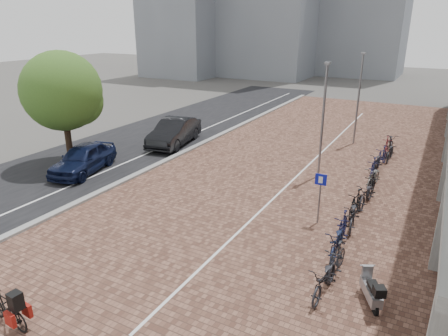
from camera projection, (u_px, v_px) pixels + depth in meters
ground at (139, 257)px, 13.69m from camera, size 140.00×140.00×0.00m
plaza_brick at (306, 163)px, 22.69m from camera, size 14.50×42.00×0.04m
street_asphalt at (151, 138)px, 27.64m from camera, size 8.00×50.00×0.03m
curb at (199, 145)px, 25.87m from camera, size 0.35×42.00×0.14m
lane_line at (175, 142)px, 26.74m from camera, size 0.12×44.00×0.00m
parking_line at (310, 164)px, 22.59m from camera, size 0.10×30.00×0.00m
car_navy at (83, 158)px, 21.20m from camera, size 2.77×4.71×1.50m
car_dark at (174, 132)px, 25.95m from camera, size 2.64×5.29×1.67m
hero_bike at (7, 308)px, 10.46m from camera, size 1.76×0.63×1.22m
scooter_front at (371, 289)px, 11.29m from camera, size 1.00×1.43×0.95m
parking_sign at (320, 192)px, 15.49m from camera, size 0.44×0.10×2.09m
lamp_near at (323, 123)px, 19.81m from camera, size 0.12×0.12×5.67m
lamp_far at (358, 100)px, 25.42m from camera, size 0.12×0.12×5.70m
street_tree at (65, 93)px, 21.54m from camera, size 4.23×4.23×6.15m
bike_row at (369, 185)px, 18.35m from camera, size 1.17×18.13×1.05m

